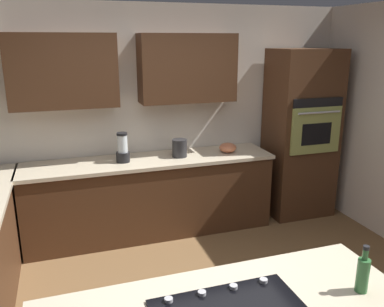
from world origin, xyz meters
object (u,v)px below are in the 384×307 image
wall_oven (301,134)px  mixing_bowl (228,148)px  kettle (180,148)px  blender (123,149)px  second_bottle (363,274)px

wall_oven → mixing_bowl: size_ratio=10.17×
wall_oven → kettle: 1.60m
kettle → mixing_bowl: bearing=180.0°
wall_oven → blender: 2.25m
blender → kettle: (-0.65, 0.00, -0.04)m
mixing_bowl → second_bottle: (0.40, 2.76, 0.05)m
kettle → wall_oven: bearing=-179.7°
wall_oven → blender: wall_oven is taller
kettle → second_bottle: size_ratio=0.76×
blender → mixing_bowl: (-1.25, 0.00, -0.08)m
wall_oven → blender: (2.25, 0.01, -0.01)m
wall_oven → blender: size_ratio=6.38×
second_bottle → kettle: bearing=-85.9°
blender → mixing_bowl: bearing=180.0°
wall_oven → mixing_bowl: (1.00, 0.01, -0.09)m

